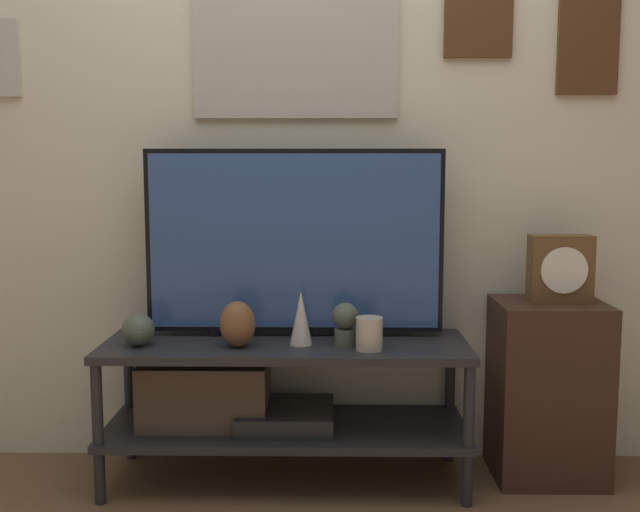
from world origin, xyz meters
name	(u,v)px	position (x,y,z in m)	size (l,w,h in m)	color
wall_back	(290,127)	(0.00, 0.56, 1.36)	(6.40, 0.08, 2.70)	beige
media_console	(255,393)	(-0.12, 0.28, 0.34)	(1.37, 0.48, 0.54)	#232326
television	(294,241)	(0.03, 0.38, 0.91)	(1.14, 0.05, 0.72)	black
vase_slim_bronze	(301,318)	(0.06, 0.24, 0.64)	(0.08, 0.08, 0.20)	beige
vase_urn_stoneware	(238,324)	(-0.17, 0.20, 0.63)	(0.13, 0.12, 0.17)	brown
vase_round_glass	(138,330)	(-0.54, 0.21, 0.60)	(0.12, 0.12, 0.12)	#4C5647
candle_jar	(369,334)	(0.31, 0.16, 0.60)	(0.10, 0.10, 0.12)	#C1B29E
decorative_bust	(345,322)	(0.22, 0.24, 0.63)	(0.10, 0.10, 0.16)	#4C5647
side_table	(547,390)	(1.01, 0.34, 0.34)	(0.41, 0.35, 0.69)	#382319
mantel_clock	(560,268)	(1.04, 0.35, 0.81)	(0.23, 0.11, 0.25)	brown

